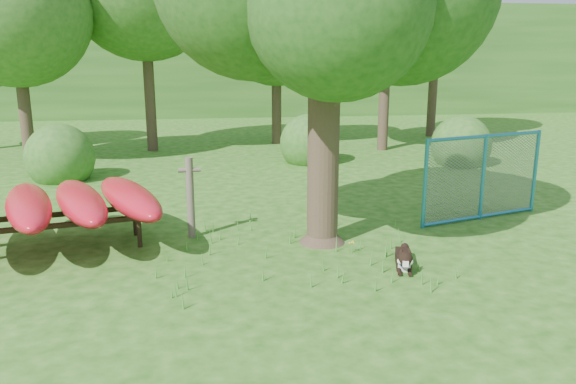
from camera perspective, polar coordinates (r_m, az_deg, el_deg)
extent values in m
plane|color=#1F5110|center=(8.62, -0.16, -8.41)|extent=(80.00, 80.00, 0.00)
cylinder|color=#392A1F|center=(9.61, 3.65, 7.05)|extent=(0.72, 0.72, 4.27)
cone|color=#392A1F|center=(10.02, 3.49, -3.93)|extent=(1.09, 1.09, 0.43)
sphere|color=#1B4714|center=(8.48, 5.19, 18.27)|extent=(2.73, 2.73, 2.73)
cylinder|color=#392A1F|center=(9.46, 6.79, 10.51)|extent=(1.22, 0.25, 0.91)
cylinder|color=#392A1F|center=(9.82, 1.47, 12.71)|extent=(0.69, 0.90, 0.87)
cylinder|color=brown|center=(10.28, -9.88, -0.59)|extent=(0.14, 0.14, 1.48)
cylinder|color=brown|center=(10.17, -10.00, 2.21)|extent=(0.40, 0.10, 0.08)
cylinder|color=black|center=(10.07, -14.86, -4.05)|extent=(0.10, 0.10, 0.51)
cylinder|color=black|center=(10.75, -15.26, -2.95)|extent=(0.10, 0.10, 0.51)
cube|color=black|center=(9.97, -22.51, -3.19)|extent=(2.99, 0.72, 0.08)
cube|color=black|center=(10.65, -22.42, -2.13)|extent=(2.99, 0.72, 0.08)
ellipsoid|color=red|center=(10.27, -24.87, -1.30)|extent=(1.62, 3.11, 0.49)
ellipsoid|color=red|center=(10.23, -20.35, -0.93)|extent=(1.72, 3.10, 0.49)
ellipsoid|color=red|center=(10.25, -15.82, -0.55)|extent=(1.81, 3.09, 0.49)
cube|color=black|center=(9.15, 11.61, -6.67)|extent=(0.38, 0.64, 0.21)
cube|color=white|center=(8.91, 11.71, -7.30)|extent=(0.21, 0.17, 0.19)
sphere|color=black|center=(8.71, 11.82, -6.66)|extent=(0.22, 0.22, 0.22)
cube|color=white|center=(8.63, 11.85, -7.11)|extent=(0.12, 0.14, 0.08)
sphere|color=white|center=(8.70, 11.36, -6.90)|extent=(0.10, 0.10, 0.10)
sphere|color=white|center=(8.71, 12.27, -6.92)|extent=(0.10, 0.10, 0.10)
cone|color=black|center=(8.70, 11.45, -5.83)|extent=(0.11, 0.12, 0.11)
cone|color=black|center=(8.71, 12.24, -5.85)|extent=(0.08, 0.10, 0.11)
cylinder|color=black|center=(8.81, 11.24, -7.89)|extent=(0.13, 0.26, 0.06)
cylinder|color=black|center=(8.82, 12.25, -7.92)|extent=(0.13, 0.26, 0.06)
sphere|color=black|center=(9.43, 11.78, -5.50)|extent=(0.14, 0.14, 0.14)
torus|color=blue|center=(8.79, 11.78, -6.82)|extent=(0.22, 0.12, 0.22)
cylinder|color=teal|center=(10.95, 13.75, 0.78)|extent=(0.10, 0.10, 1.74)
cylinder|color=teal|center=(11.90, 19.20, 1.42)|extent=(0.10, 0.10, 1.74)
cylinder|color=teal|center=(12.94, 23.81, 1.95)|extent=(0.10, 0.10, 1.74)
cylinder|color=teal|center=(11.76, 19.51, 5.37)|extent=(2.79, 0.90, 0.07)
cylinder|color=teal|center=(12.09, 18.89, -2.38)|extent=(2.79, 0.90, 0.07)
plane|color=gray|center=(11.90, 19.20, 1.42)|extent=(2.77, 0.84, 2.89)
cylinder|color=#438E2E|center=(9.57, 6.48, -5.64)|extent=(0.02, 0.02, 0.18)
sphere|color=yellow|center=(9.54, 6.50, -5.14)|extent=(0.03, 0.03, 0.03)
sphere|color=yellow|center=(9.57, 6.61, -5.03)|extent=(0.03, 0.03, 0.03)
sphere|color=yellow|center=(9.55, 6.27, -5.18)|extent=(0.03, 0.03, 0.03)
sphere|color=yellow|center=(9.53, 6.68, -5.17)|extent=(0.03, 0.03, 0.03)
sphere|color=yellow|center=(9.51, 6.47, -5.14)|extent=(0.03, 0.03, 0.03)
cylinder|color=#392A1F|center=(18.72, -25.31, 8.93)|extent=(0.36, 0.36, 4.20)
sphere|color=#295A1D|center=(18.73, -26.08, 16.24)|extent=(4.40, 4.40, 4.40)
cylinder|color=#392A1F|center=(20.00, -13.98, 11.56)|extent=(0.36, 0.36, 5.25)
cylinder|color=#392A1F|center=(21.11, -1.18, 10.15)|extent=(0.36, 0.36, 3.85)
sphere|color=#295A1D|center=(21.09, -1.21, 16.12)|extent=(4.00, 4.00, 4.00)
cylinder|color=#392A1F|center=(19.89, 9.81, 11.05)|extent=(0.36, 0.36, 4.76)
cylinder|color=#392A1F|center=(23.75, 14.58, 11.39)|extent=(0.36, 0.36, 4.90)
sphere|color=#295A1D|center=(23.82, 15.00, 18.12)|extent=(4.60, 4.60, 4.60)
sphere|color=#295A1D|center=(16.21, -21.96, 1.17)|extent=(1.80, 1.80, 1.80)
sphere|color=#295A1D|center=(17.94, 17.02, 2.70)|extent=(1.80, 1.80, 1.80)
sphere|color=#295A1D|center=(17.50, 2.13, 3.03)|extent=(1.80, 1.80, 1.80)
cube|color=#295A1D|center=(35.92, -6.72, 13.26)|extent=(80.00, 12.00, 6.00)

